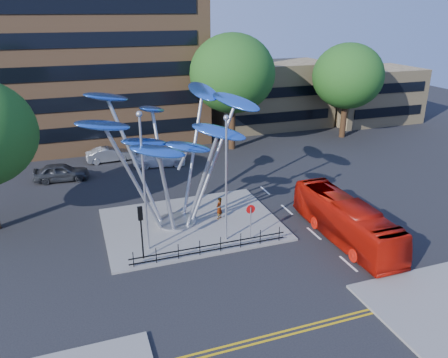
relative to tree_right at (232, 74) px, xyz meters
name	(u,v)px	position (x,y,z in m)	size (l,w,h in m)	color
ground	(235,266)	(-8.00, -22.00, -8.04)	(120.00, 120.00, 0.00)	black
traffic_island	(192,224)	(-9.00, -16.00, -7.96)	(12.00, 9.00, 0.15)	slate
double_yellow_near	(280,332)	(-8.00, -28.00, -8.03)	(40.00, 0.12, 0.01)	gold
double_yellow_far	(283,336)	(-8.00, -28.30, -8.03)	(40.00, 0.12, 0.01)	gold
brick_tower	(78,1)	(-14.00, 10.00, 6.96)	(25.00, 15.00, 30.00)	brown
low_building_near	(269,95)	(8.00, 8.00, -4.04)	(15.00, 8.00, 8.00)	tan
low_building_far	(370,95)	(22.00, 6.00, -4.54)	(12.00, 8.00, 7.00)	tan
tree_right	(232,74)	(0.00, 0.00, 0.00)	(8.80, 8.80, 12.11)	black
tree_far	(348,76)	(14.00, 0.00, -0.93)	(8.00, 8.00, 10.81)	black
leaf_sculpture	(170,129)	(-10.07, -15.32, -1.16)	(12.72, 9.54, 9.51)	#9EA0A5
street_lamp_left	(143,171)	(-12.50, -18.50, -2.68)	(0.36, 0.36, 8.80)	#9EA0A5
street_lamp_right	(226,169)	(-7.50, -19.00, -2.94)	(0.36, 0.36, 8.30)	#9EA0A5
traffic_light_island	(141,222)	(-13.00, -19.50, -5.42)	(0.28, 0.18, 3.42)	black
no_entry_sign_island	(251,216)	(-6.00, -19.48, -6.22)	(0.60, 0.10, 2.45)	#9EA0A5
pedestrian_railing_front	(210,247)	(-9.00, -20.30, -7.48)	(10.00, 0.06, 1.00)	black
red_bus	(345,220)	(-0.05, -21.28, -6.65)	(2.32, 9.92, 2.76)	#B81308
pedestrian	(219,208)	(-6.94, -15.96, -7.07)	(0.59, 0.39, 1.63)	gray
parked_car_left	(61,172)	(-17.57, -3.87, -7.24)	(1.87, 4.65, 1.59)	#383B3F
parked_car_mid	(109,154)	(-13.07, 0.07, -7.32)	(1.53, 4.37, 1.44)	#989C9F
parked_car_right	(159,158)	(-8.57, -2.83, -7.31)	(2.05, 5.03, 1.46)	silver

